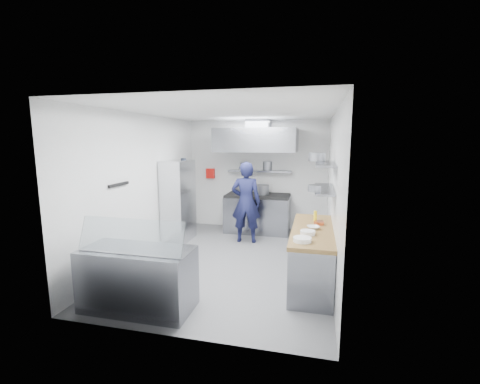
% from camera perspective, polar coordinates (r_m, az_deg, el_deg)
% --- Properties ---
extents(floor, '(5.00, 5.00, 0.00)m').
position_cam_1_polar(floor, '(6.32, -1.28, -12.12)').
color(floor, '#49494B').
rests_on(floor, ground).
extents(ceiling, '(5.00, 5.00, 0.00)m').
position_cam_1_polar(ceiling, '(5.91, -1.38, 14.07)').
color(ceiling, silver).
rests_on(ceiling, wall_back).
extents(wall_back, '(3.60, 2.80, 0.02)m').
position_cam_1_polar(wall_back, '(8.38, 3.00, 3.03)').
color(wall_back, white).
rests_on(wall_back, floor).
extents(wall_front, '(3.60, 2.80, 0.02)m').
position_cam_1_polar(wall_front, '(3.64, -11.36, -5.25)').
color(wall_front, white).
rests_on(wall_front, floor).
extents(wall_left, '(2.80, 5.00, 0.02)m').
position_cam_1_polar(wall_left, '(6.64, -16.54, 1.04)').
color(wall_left, white).
rests_on(wall_left, floor).
extents(wall_right, '(2.80, 5.00, 0.02)m').
position_cam_1_polar(wall_right, '(5.78, 16.22, -0.11)').
color(wall_right, white).
rests_on(wall_right, floor).
extents(gas_range, '(1.60, 0.80, 0.90)m').
position_cam_1_polar(gas_range, '(8.13, 3.13, -3.95)').
color(gas_range, gray).
rests_on(gas_range, floor).
extents(cooktop, '(1.57, 0.78, 0.06)m').
position_cam_1_polar(cooktop, '(8.04, 3.16, -0.62)').
color(cooktop, black).
rests_on(cooktop, gas_range).
extents(stock_pot_left, '(0.30, 0.30, 0.20)m').
position_cam_1_polar(stock_pot_left, '(8.28, 0.22, 0.60)').
color(stock_pot_left, slate).
rests_on(stock_pot_left, cooktop).
extents(stock_pot_mid, '(0.35, 0.35, 0.24)m').
position_cam_1_polar(stock_pot_mid, '(8.00, 3.94, 0.42)').
color(stock_pot_mid, slate).
rests_on(stock_pot_mid, cooktop).
extents(over_range_shelf, '(1.60, 0.30, 0.04)m').
position_cam_1_polar(over_range_shelf, '(8.19, 3.49, 3.73)').
color(over_range_shelf, gray).
rests_on(over_range_shelf, wall_back).
extents(shelf_pot_a, '(0.25, 0.25, 0.18)m').
position_cam_1_polar(shelf_pot_a, '(8.35, 0.88, 4.61)').
color(shelf_pot_a, slate).
rests_on(shelf_pot_a, over_range_shelf).
extents(shelf_pot_b, '(0.27, 0.27, 0.22)m').
position_cam_1_polar(shelf_pot_b, '(8.38, 4.98, 4.72)').
color(shelf_pot_b, slate).
rests_on(shelf_pot_b, over_range_shelf).
extents(extractor_hood, '(1.90, 1.15, 0.55)m').
position_cam_1_polar(extractor_hood, '(7.75, 3.02, 9.20)').
color(extractor_hood, gray).
rests_on(extractor_hood, wall_back).
extents(hood_duct, '(0.55, 0.55, 0.24)m').
position_cam_1_polar(hood_duct, '(7.98, 3.34, 11.92)').
color(hood_duct, slate).
rests_on(hood_duct, extractor_hood).
extents(red_firebox, '(0.22, 0.10, 0.26)m').
position_cam_1_polar(red_firebox, '(8.63, -5.28, 3.32)').
color(red_firebox, red).
rests_on(red_firebox, wall_back).
extents(chef, '(0.71, 0.50, 1.83)m').
position_cam_1_polar(chef, '(7.22, 1.07, -1.85)').
color(chef, '#121436').
rests_on(chef, floor).
extents(wire_rack, '(0.50, 0.90, 1.85)m').
position_cam_1_polar(wire_rack, '(7.45, -10.88, -1.60)').
color(wire_rack, silver).
rests_on(wire_rack, floor).
extents(rack_bin_a, '(0.15, 0.19, 0.17)m').
position_cam_1_polar(rack_bin_a, '(7.47, -10.86, -2.55)').
color(rack_bin_a, white).
rests_on(rack_bin_a, wire_rack).
extents(rack_bin_b, '(0.15, 0.19, 0.17)m').
position_cam_1_polar(rack_bin_b, '(7.73, -9.80, 1.65)').
color(rack_bin_b, yellow).
rests_on(rack_bin_b, wire_rack).
extents(rack_jar, '(0.12, 0.12, 0.18)m').
position_cam_1_polar(rack_jar, '(7.53, -10.00, 5.26)').
color(rack_jar, black).
rests_on(rack_jar, wire_rack).
extents(knife_strip, '(0.04, 0.55, 0.05)m').
position_cam_1_polar(knife_strip, '(5.85, -20.75, 1.26)').
color(knife_strip, black).
rests_on(knife_strip, wall_left).
extents(prep_counter_base, '(0.62, 2.00, 0.84)m').
position_cam_1_polar(prep_counter_base, '(5.43, 12.62, -11.25)').
color(prep_counter_base, gray).
rests_on(prep_counter_base, floor).
extents(prep_counter_top, '(0.65, 2.04, 0.06)m').
position_cam_1_polar(prep_counter_top, '(5.29, 12.79, -6.68)').
color(prep_counter_top, brown).
rests_on(prep_counter_top, prep_counter_base).
extents(plate_stack_a, '(0.26, 0.26, 0.06)m').
position_cam_1_polar(plate_stack_a, '(4.59, 11.02, -8.29)').
color(plate_stack_a, white).
rests_on(plate_stack_a, prep_counter_top).
extents(plate_stack_b, '(0.22, 0.22, 0.06)m').
position_cam_1_polar(plate_stack_b, '(4.94, 11.96, -7.06)').
color(plate_stack_b, white).
rests_on(plate_stack_b, prep_counter_top).
extents(copper_pan, '(0.17, 0.17, 0.06)m').
position_cam_1_polar(copper_pan, '(5.55, 13.85, -5.35)').
color(copper_pan, '#D2643B').
rests_on(copper_pan, prep_counter_top).
extents(squeeze_bottle, '(0.06, 0.06, 0.18)m').
position_cam_1_polar(squeeze_bottle, '(5.76, 13.23, -4.18)').
color(squeeze_bottle, yellow).
rests_on(squeeze_bottle, prep_counter_top).
extents(mixing_bowl, '(0.24, 0.24, 0.05)m').
position_cam_1_polar(mixing_bowl, '(5.27, 12.87, -6.16)').
color(mixing_bowl, white).
rests_on(mixing_bowl, prep_counter_top).
extents(wall_shelf_lower, '(0.30, 1.30, 0.04)m').
position_cam_1_polar(wall_shelf_lower, '(5.46, 14.74, 0.49)').
color(wall_shelf_lower, gray).
rests_on(wall_shelf_lower, wall_right).
extents(wall_shelf_upper, '(0.30, 1.30, 0.04)m').
position_cam_1_polar(wall_shelf_upper, '(5.41, 14.92, 4.89)').
color(wall_shelf_upper, gray).
rests_on(wall_shelf_upper, wall_right).
extents(shelf_pot_c, '(0.20, 0.20, 0.10)m').
position_cam_1_polar(shelf_pot_c, '(5.02, 13.07, 0.63)').
color(shelf_pot_c, slate).
rests_on(shelf_pot_c, wall_shelf_lower).
extents(shelf_pot_d, '(0.28, 0.28, 0.14)m').
position_cam_1_polar(shelf_pot_d, '(5.75, 13.51, 6.08)').
color(shelf_pot_d, slate).
rests_on(shelf_pot_d, wall_shelf_upper).
extents(display_case, '(1.50, 0.70, 0.85)m').
position_cam_1_polar(display_case, '(4.74, -17.64, -14.51)').
color(display_case, gray).
rests_on(display_case, floor).
extents(display_glass, '(1.47, 0.19, 0.42)m').
position_cam_1_polar(display_glass, '(4.43, -18.85, -7.39)').
color(display_glass, silver).
rests_on(display_glass, display_case).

